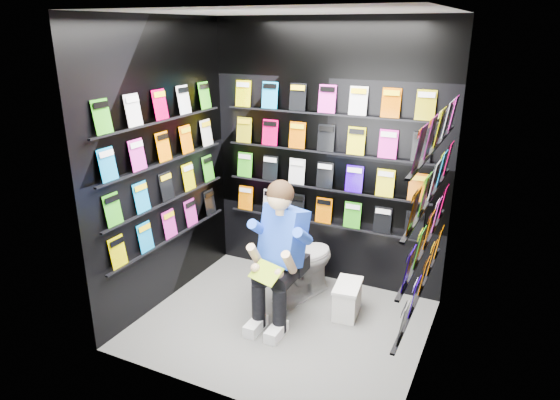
% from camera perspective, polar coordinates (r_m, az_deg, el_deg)
% --- Properties ---
extents(floor, '(2.40, 2.40, 0.00)m').
position_cam_1_polar(floor, '(4.56, 0.23, -13.96)').
color(floor, '#555552').
rests_on(floor, ground).
extents(ceiling, '(2.40, 2.40, 0.00)m').
position_cam_1_polar(ceiling, '(3.82, 0.28, 20.76)').
color(ceiling, white).
rests_on(ceiling, floor).
extents(wall_back, '(2.40, 0.04, 2.60)m').
position_cam_1_polar(wall_back, '(4.89, 5.34, 4.96)').
color(wall_back, black).
rests_on(wall_back, floor).
extents(wall_front, '(2.40, 0.04, 2.60)m').
position_cam_1_polar(wall_front, '(3.18, -7.56, -3.05)').
color(wall_front, black).
rests_on(wall_front, floor).
extents(wall_left, '(0.04, 2.00, 2.60)m').
position_cam_1_polar(wall_left, '(4.63, -13.30, 3.70)').
color(wall_left, black).
rests_on(wall_left, floor).
extents(wall_right, '(0.04, 2.00, 2.60)m').
position_cam_1_polar(wall_right, '(3.67, 17.38, -0.71)').
color(wall_right, black).
rests_on(wall_right, floor).
extents(comics_back, '(2.10, 0.06, 1.37)m').
position_cam_1_polar(comics_back, '(4.86, 5.21, 4.94)').
color(comics_back, '#B95300').
rests_on(comics_back, wall_back).
extents(comics_left, '(0.06, 1.70, 1.37)m').
position_cam_1_polar(comics_left, '(4.61, -13.01, 3.72)').
color(comics_left, '#B95300').
rests_on(comics_left, wall_left).
extents(comics_right, '(0.06, 1.70, 1.37)m').
position_cam_1_polar(comics_right, '(3.68, 16.93, -0.56)').
color(comics_right, '#B95300').
rests_on(comics_right, wall_right).
extents(toilet, '(0.63, 0.84, 0.73)m').
position_cam_1_polar(toilet, '(4.83, 2.41, -6.94)').
color(toilet, white).
rests_on(toilet, floor).
extents(longbox, '(0.25, 0.39, 0.28)m').
position_cam_1_polar(longbox, '(4.67, 7.69, -11.30)').
color(longbox, white).
rests_on(longbox, floor).
extents(longbox_lid, '(0.27, 0.41, 0.03)m').
position_cam_1_polar(longbox_lid, '(4.60, 7.77, -9.67)').
color(longbox_lid, white).
rests_on(longbox_lid, longbox).
extents(reader, '(0.73, 0.88, 1.40)m').
position_cam_1_polar(reader, '(4.35, 0.48, -4.17)').
color(reader, blue).
rests_on(reader, toilet).
extents(held_comic, '(0.31, 0.24, 0.12)m').
position_cam_1_polar(held_comic, '(4.15, -1.62, -8.31)').
color(held_comic, green).
rests_on(held_comic, reader).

